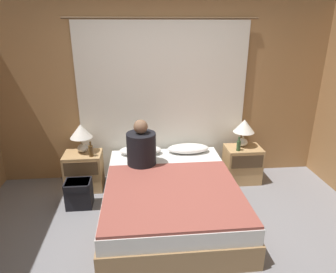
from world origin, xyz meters
name	(u,v)px	position (x,y,z in m)	size (l,w,h in m)	color
ground_plane	(177,249)	(0.00, 0.00, 0.00)	(16.00, 16.00, 0.00)	gray
wall_back	(163,94)	(0.00, 1.74, 1.25)	(4.84, 0.06, 2.50)	#A37547
curtain_panel	(163,103)	(0.00, 1.68, 1.14)	(2.56, 0.02, 2.28)	white
bed	(170,198)	(0.00, 0.63, 0.23)	(1.55, 2.00, 0.46)	#99754C
nightstand_left	(84,171)	(-1.14, 1.37, 0.27)	(0.51, 0.38, 0.53)	tan
nightstand_right	(242,164)	(1.14, 1.37, 0.27)	(0.51, 0.38, 0.53)	tan
lamp_left	(81,133)	(-1.14, 1.43, 0.81)	(0.30, 0.30, 0.40)	silver
lamp_right	(244,128)	(1.14, 1.43, 0.81)	(0.30, 0.30, 0.40)	silver
pillow_left	(141,150)	(-0.34, 1.45, 0.52)	(0.60, 0.28, 0.12)	white
pillow_right	(188,148)	(0.34, 1.45, 0.52)	(0.60, 0.28, 0.12)	white
blanket_on_bed	(173,192)	(0.00, 0.35, 0.47)	(1.49, 1.39, 0.03)	#994C42
person_left_in_bed	(141,148)	(-0.33, 1.09, 0.70)	(0.38, 0.38, 0.63)	black
beer_bottle_on_left_stand	(91,151)	(-1.00, 1.27, 0.61)	(0.06, 0.06, 0.21)	#513819
beer_bottle_on_right_stand	(239,145)	(1.02, 1.27, 0.61)	(0.06, 0.06, 0.20)	#2D4C28
backpack_on_floor	(79,192)	(-1.13, 0.91, 0.20)	(0.32, 0.27, 0.36)	black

